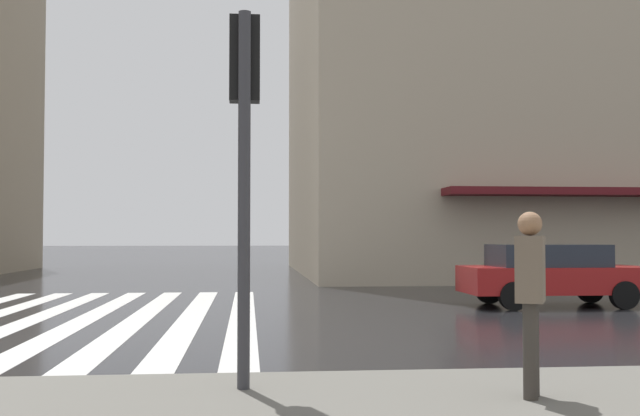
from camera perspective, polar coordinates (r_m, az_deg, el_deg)
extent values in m
cube|color=silver|center=(15.25, -5.85, -8.13)|extent=(13.00, 0.50, 0.01)
cube|color=silver|center=(15.29, -9.64, -8.10)|extent=(13.00, 0.50, 0.01)
cube|color=silver|center=(15.39, -13.39, -8.03)|extent=(13.00, 0.50, 0.01)
cube|color=silver|center=(15.56, -17.08, -7.93)|extent=(13.00, 0.50, 0.01)
cube|color=silver|center=(15.79, -20.67, -7.80)|extent=(13.00, 0.50, 0.01)
cube|color=tan|center=(36.47, 19.77, 8.77)|extent=(17.46, 26.25, 16.81)
cylinder|color=#333338|center=(7.31, -5.75, 0.71)|extent=(0.12, 0.12, 3.64)
cube|color=black|center=(7.68, -5.70, 11.09)|extent=(0.22, 0.30, 0.85)
sphere|color=red|center=(7.86, -5.69, 12.88)|extent=(0.17, 0.17, 0.17)
sphere|color=orange|center=(7.80, -5.70, 10.89)|extent=(0.17, 0.17, 0.17)
sphere|color=green|center=(7.74, -5.70, 8.87)|extent=(0.17, 0.17, 0.17)
cube|color=maroon|center=(18.08, 17.21, -5.17)|extent=(1.75, 4.10, 0.60)
cube|color=#232833|center=(18.00, 16.75, -3.44)|extent=(1.54, 2.46, 0.50)
cylinder|color=black|center=(19.35, 19.71, -5.82)|extent=(0.20, 0.62, 0.62)
cylinder|color=black|center=(17.88, 21.97, -6.12)|extent=(0.20, 0.62, 0.62)
cylinder|color=black|center=(18.43, 12.62, -6.09)|extent=(0.20, 0.62, 0.62)
cylinder|color=black|center=(16.88, 14.36, -6.45)|extent=(0.20, 0.62, 0.62)
cube|color=#6B5B4C|center=(7.14, 15.57, -4.44)|extent=(0.46, 0.39, 0.60)
sphere|color=#936B4C|center=(7.13, 15.54, -1.15)|extent=(0.22, 0.22, 0.22)
cylinder|color=#38332D|center=(7.29, 15.69, -10.15)|extent=(0.13, 0.13, 0.86)
cylinder|color=#38332D|center=(7.12, 15.57, -10.36)|extent=(0.13, 0.13, 0.86)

